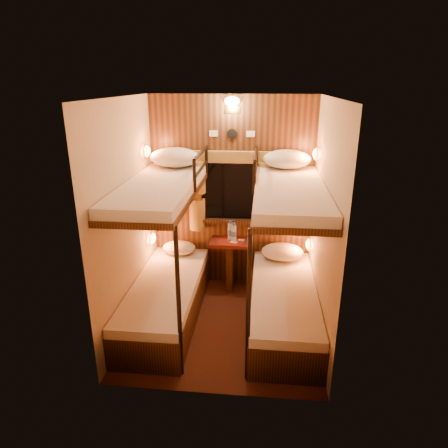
# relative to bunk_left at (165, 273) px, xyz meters

# --- Properties ---
(floor) EXTENTS (2.10, 2.10, 0.00)m
(floor) POSITION_rel_bunk_left_xyz_m (0.65, -0.07, -0.56)
(floor) COLOR #35190E
(floor) RESTS_ON ground
(ceiling) EXTENTS (2.10, 2.10, 0.00)m
(ceiling) POSITION_rel_bunk_left_xyz_m (0.65, -0.07, 1.84)
(ceiling) COLOR silver
(ceiling) RESTS_ON wall_back
(wall_back) EXTENTS (2.40, 0.00, 2.40)m
(wall_back) POSITION_rel_bunk_left_xyz_m (0.65, 0.98, 0.64)
(wall_back) COLOR #C6B293
(wall_back) RESTS_ON floor
(wall_front) EXTENTS (2.40, 0.00, 2.40)m
(wall_front) POSITION_rel_bunk_left_xyz_m (0.65, -1.12, 0.64)
(wall_front) COLOR #C6B293
(wall_front) RESTS_ON floor
(wall_left) EXTENTS (0.00, 2.40, 2.40)m
(wall_left) POSITION_rel_bunk_left_xyz_m (-0.35, -0.07, 0.64)
(wall_left) COLOR #C6B293
(wall_left) RESTS_ON floor
(wall_right) EXTENTS (0.00, 2.40, 2.40)m
(wall_right) POSITION_rel_bunk_left_xyz_m (1.65, -0.07, 0.64)
(wall_right) COLOR #C6B293
(wall_right) RESTS_ON floor
(back_panel) EXTENTS (2.00, 0.03, 2.40)m
(back_panel) POSITION_rel_bunk_left_xyz_m (0.65, 0.97, 0.64)
(back_panel) COLOR black
(back_panel) RESTS_ON floor
(bunk_left) EXTENTS (0.72, 1.90, 1.82)m
(bunk_left) POSITION_rel_bunk_left_xyz_m (0.00, 0.00, 0.00)
(bunk_left) COLOR black
(bunk_left) RESTS_ON floor
(bunk_right) EXTENTS (0.72, 1.90, 1.82)m
(bunk_right) POSITION_rel_bunk_left_xyz_m (1.30, 0.00, 0.00)
(bunk_right) COLOR black
(bunk_right) RESTS_ON floor
(window) EXTENTS (1.00, 0.12, 0.79)m
(window) POSITION_rel_bunk_left_xyz_m (0.65, 0.94, 0.62)
(window) COLOR black
(window) RESTS_ON back_panel
(curtains) EXTENTS (1.10, 0.22, 1.00)m
(curtains) POSITION_rel_bunk_left_xyz_m (0.65, 0.90, 0.71)
(curtains) COLOR olive
(curtains) RESTS_ON back_panel
(back_fixtures) EXTENTS (0.54, 0.09, 0.48)m
(back_fixtures) POSITION_rel_bunk_left_xyz_m (0.65, 0.93, 1.69)
(back_fixtures) COLOR black
(back_fixtures) RESTS_ON back_panel
(reading_lamps) EXTENTS (2.00, 0.20, 1.25)m
(reading_lamps) POSITION_rel_bunk_left_xyz_m (0.65, 0.63, 0.68)
(reading_lamps) COLOR orange
(reading_lamps) RESTS_ON wall_left
(table) EXTENTS (0.50, 0.34, 0.66)m
(table) POSITION_rel_bunk_left_xyz_m (0.65, 0.78, -0.14)
(table) COLOR #551513
(table) RESTS_ON floor
(bottle_left) EXTENTS (0.07, 0.07, 0.25)m
(bottle_left) POSITION_rel_bunk_left_xyz_m (0.65, 0.82, 0.20)
(bottle_left) COLOR #99BFE5
(bottle_left) RESTS_ON table
(bottle_right) EXTENTS (0.07, 0.07, 0.24)m
(bottle_right) POSITION_rel_bunk_left_xyz_m (0.69, 0.80, 0.19)
(bottle_right) COLOR #99BFE5
(bottle_right) RESTS_ON table
(sachet_a) EXTENTS (0.10, 0.09, 0.01)m
(sachet_a) POSITION_rel_bunk_left_xyz_m (0.70, 0.73, 0.09)
(sachet_a) COLOR silver
(sachet_a) RESTS_ON table
(sachet_b) EXTENTS (0.08, 0.07, 0.01)m
(sachet_b) POSITION_rel_bunk_left_xyz_m (0.78, 0.81, 0.09)
(sachet_b) COLOR silver
(sachet_b) RESTS_ON table
(pillow_lower_left) EXTENTS (0.42, 0.30, 0.17)m
(pillow_lower_left) POSITION_rel_bunk_left_xyz_m (-0.00, 0.75, -0.02)
(pillow_lower_left) COLOR white
(pillow_lower_left) RESTS_ON bunk_left
(pillow_lower_right) EXTENTS (0.51, 0.37, 0.20)m
(pillow_lower_right) POSITION_rel_bunk_left_xyz_m (1.30, 0.71, -0.00)
(pillow_lower_right) COLOR white
(pillow_lower_right) RESTS_ON bunk_right
(pillow_upper_left) EXTENTS (0.58, 0.41, 0.23)m
(pillow_upper_left) POSITION_rel_bunk_left_xyz_m (-0.00, 0.71, 1.14)
(pillow_upper_left) COLOR white
(pillow_upper_left) RESTS_ON bunk_left
(pillow_upper_right) EXTENTS (0.55, 0.39, 0.21)m
(pillow_upper_right) POSITION_rel_bunk_left_xyz_m (1.30, 0.76, 1.14)
(pillow_upper_right) COLOR white
(pillow_upper_right) RESTS_ON bunk_right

